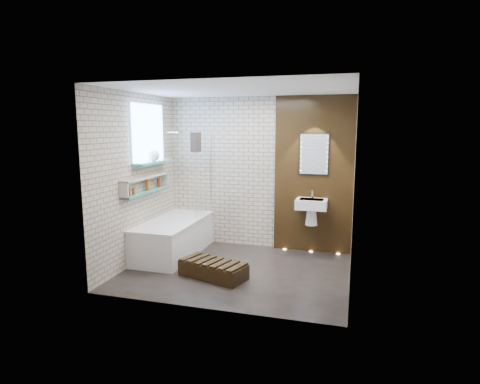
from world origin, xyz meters
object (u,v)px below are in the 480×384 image
(bathtub, at_px, (174,237))
(walnut_step, at_px, (213,270))
(bath_screen, at_px, (203,175))
(led_mirror, at_px, (314,154))
(washbasin, at_px, (311,208))

(bathtub, xyz_separation_m, walnut_step, (0.97, -0.79, -0.19))
(bath_screen, relative_size, walnut_step, 1.48)
(bathtub, height_order, led_mirror, led_mirror)
(bathtub, xyz_separation_m, led_mirror, (2.17, 0.78, 1.36))
(bath_screen, xyz_separation_m, washbasin, (1.82, 0.18, -0.49))
(washbasin, xyz_separation_m, walnut_step, (-1.20, -1.42, -0.68))
(bath_screen, distance_m, washbasin, 1.89)
(bathtub, relative_size, led_mirror, 2.49)
(walnut_step, bearing_deg, bath_screen, 116.62)
(bathtub, bearing_deg, washbasin, 16.01)
(bath_screen, distance_m, walnut_step, 1.81)
(bath_screen, bearing_deg, washbasin, 5.78)
(washbasin, xyz_separation_m, led_mirror, (0.00, 0.16, 0.86))
(bathtub, distance_m, washbasin, 2.32)
(led_mirror, relative_size, walnut_step, 0.74)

